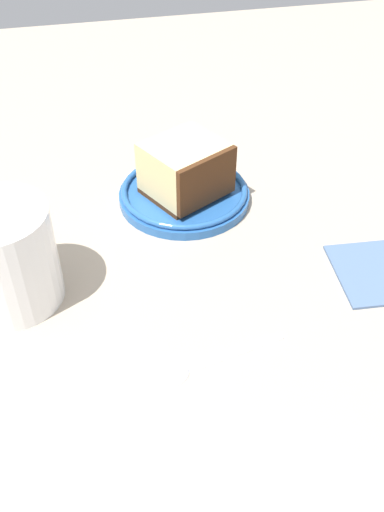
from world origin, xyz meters
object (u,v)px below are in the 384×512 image
Objects in this scene: teaspoon at (194,367)px; cake_slice at (186,170)px; small_plate at (184,194)px; tea_mug at (3,256)px.

cake_slice is at bearing 169.43° from teaspoon.
teaspoon is (23.82, -4.45, -3.87)cm from cake_slice.
small_plate is at bearing 169.83° from teaspoon.
tea_mug is at bearing -59.19° from cake_slice.
small_plate is at bearing -151.99° from cake_slice.
cake_slice is 22.51cm from tea_mug.
teaspoon is (24.06, -4.32, -0.49)cm from small_plate.
cake_slice reaches higher than small_plate.
small_plate reaches higher than teaspoon.
cake_slice is 0.92× the size of tea_mug.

